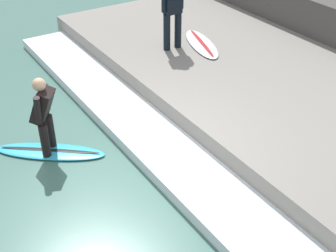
# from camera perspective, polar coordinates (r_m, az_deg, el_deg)

# --- Properties ---
(ground_plane) EXTENTS (28.00, 28.00, 0.00)m
(ground_plane) POSITION_cam_1_polar(r_m,az_deg,el_deg) (7.50, -3.32, -5.65)
(ground_plane) COLOR #426B60
(concrete_ledge) EXTENTS (4.40, 12.43, 0.50)m
(concrete_ledge) POSITION_cam_1_polar(r_m,az_deg,el_deg) (9.12, 14.83, 2.73)
(concrete_ledge) COLOR gray
(concrete_ledge) RESTS_ON ground_plane
(wave_foam_crest) EXTENTS (1.06, 11.81, 0.19)m
(wave_foam_crest) POSITION_cam_1_polar(r_m,az_deg,el_deg) (7.67, 0.28, -3.68)
(wave_foam_crest) COLOR silver
(wave_foam_crest) RESTS_ON ground_plane
(surfboard_riding) EXTENTS (1.76, 1.54, 0.07)m
(surfboard_riding) POSITION_cam_1_polar(r_m,az_deg,el_deg) (8.13, -14.16, -3.02)
(surfboard_riding) COLOR #2DADD1
(surfboard_riding) RESTS_ON ground_plane
(surfer_riding) EXTENTS (0.53, 0.53, 1.35)m
(surfer_riding) POSITION_cam_1_polar(r_m,az_deg,el_deg) (7.72, -14.93, 1.66)
(surfer_riding) COLOR black
(surfer_riding) RESTS_ON surfboard_riding
(surfer_waiting_far) EXTENTS (0.53, 0.23, 1.57)m
(surfer_waiting_far) POSITION_cam_1_polar(r_m,az_deg,el_deg) (10.17, 0.56, 14.05)
(surfer_waiting_far) COLOR black
(surfer_waiting_far) RESTS_ON concrete_ledge
(surfboard_waiting_far) EXTENTS (1.00, 1.78, 0.07)m
(surfboard_waiting_far) POSITION_cam_1_polar(r_m,az_deg,el_deg) (10.67, 4.11, 9.98)
(surfboard_waiting_far) COLOR silver
(surfboard_waiting_far) RESTS_ON concrete_ledge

